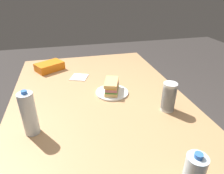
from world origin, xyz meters
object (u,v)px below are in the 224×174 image
at_px(water_bottle_tall, 29,114).
at_px(plastic_cup_stack, 169,97).
at_px(chip_bag, 50,66).
at_px(dining_table, 100,108).
at_px(sandwich, 112,86).
at_px(paper_plate, 112,92).

relative_size(water_bottle_tall, plastic_cup_stack, 1.37).
bearing_deg(chip_bag, water_bottle_tall, -124.76).
xyz_separation_m(dining_table, sandwich, (0.07, -0.10, 0.13)).
bearing_deg(water_bottle_tall, paper_plate, -58.52).
relative_size(dining_table, chip_bag, 7.88).
height_order(paper_plate, plastic_cup_stack, plastic_cup_stack).
relative_size(paper_plate, water_bottle_tall, 0.92).
bearing_deg(dining_table, sandwich, -55.95).
relative_size(paper_plate, plastic_cup_stack, 1.27).
xyz_separation_m(water_bottle_tall, plastic_cup_stack, (0.03, -0.80, -0.03)).
height_order(paper_plate, sandwich, sandwich).
relative_size(paper_plate, chip_bag, 1.02).
distance_m(dining_table, water_bottle_tall, 0.51).
distance_m(sandwich, chip_bag, 0.70).
height_order(sandwich, water_bottle_tall, water_bottle_tall).
bearing_deg(water_bottle_tall, plastic_cup_stack, -88.09).
relative_size(sandwich, water_bottle_tall, 0.80).
xyz_separation_m(dining_table, chip_bag, (0.61, 0.34, 0.11)).
height_order(dining_table, paper_plate, paper_plate).
bearing_deg(water_bottle_tall, dining_table, -58.74).
bearing_deg(plastic_cup_stack, paper_plate, 45.03).
distance_m(chip_bag, plastic_cup_stack, 1.11).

